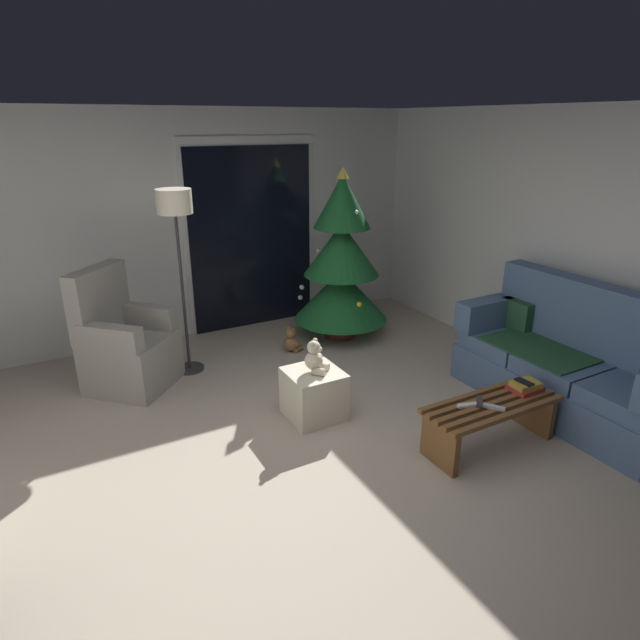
# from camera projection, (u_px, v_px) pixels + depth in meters

# --- Properties ---
(ground_plane) EXTENTS (7.00, 7.00, 0.00)m
(ground_plane) POSITION_uv_depth(u_px,v_px,m) (318.00, 470.00, 3.81)
(ground_plane) COLOR #B2A38E
(wall_back) EXTENTS (5.72, 0.12, 2.50)m
(wall_back) POSITION_uv_depth(u_px,v_px,m) (186.00, 227.00, 5.88)
(wall_back) COLOR silver
(wall_back) RESTS_ON ground
(wall_right) EXTENTS (0.12, 6.00, 2.50)m
(wall_right) POSITION_uv_depth(u_px,v_px,m) (603.00, 254.00, 4.67)
(wall_right) COLOR silver
(wall_right) RESTS_ON ground
(patio_door_frame) EXTENTS (1.60, 0.02, 2.20)m
(patio_door_frame) POSITION_uv_depth(u_px,v_px,m) (252.00, 235.00, 6.21)
(patio_door_frame) COLOR silver
(patio_door_frame) RESTS_ON ground
(patio_door_glass) EXTENTS (1.50, 0.02, 2.10)m
(patio_door_glass) POSITION_uv_depth(u_px,v_px,m) (252.00, 239.00, 6.22)
(patio_door_glass) COLOR black
(patio_door_glass) RESTS_ON ground
(couch) EXTENTS (0.78, 1.94, 1.08)m
(couch) POSITION_uv_depth(u_px,v_px,m) (571.00, 365.00, 4.52)
(couch) COLOR slate
(couch) RESTS_ON ground
(coffee_table) EXTENTS (1.10, 0.40, 0.38)m
(coffee_table) POSITION_uv_depth(u_px,v_px,m) (491.00, 417.00, 4.01)
(coffee_table) COLOR brown
(coffee_table) RESTS_ON ground
(remote_silver) EXTENTS (0.12, 0.15, 0.02)m
(remote_silver) POSITION_uv_depth(u_px,v_px,m) (494.00, 407.00, 3.87)
(remote_silver) COLOR #ADADB2
(remote_silver) RESTS_ON coffee_table
(remote_white) EXTENTS (0.16, 0.08, 0.02)m
(remote_white) POSITION_uv_depth(u_px,v_px,m) (468.00, 405.00, 3.90)
(remote_white) COLOR silver
(remote_white) RESTS_ON coffee_table
(remote_graphite) EXTENTS (0.14, 0.14, 0.02)m
(remote_graphite) POSITION_uv_depth(u_px,v_px,m) (479.00, 402.00, 3.95)
(remote_graphite) COLOR #333338
(remote_graphite) RESTS_ON coffee_table
(book_stack) EXTENTS (0.24, 0.19, 0.08)m
(book_stack) POSITION_uv_depth(u_px,v_px,m) (525.00, 386.00, 4.12)
(book_stack) COLOR #A32D28
(book_stack) RESTS_ON coffee_table
(cell_phone) EXTENTS (0.08, 0.15, 0.01)m
(cell_phone) POSITION_uv_depth(u_px,v_px,m) (524.00, 382.00, 4.09)
(cell_phone) COLOR black
(cell_phone) RESTS_ON book_stack
(christmas_tree) EXTENTS (1.06, 1.06, 1.90)m
(christmas_tree) POSITION_uv_depth(u_px,v_px,m) (341.00, 265.00, 5.90)
(christmas_tree) COLOR #4C1E19
(christmas_tree) RESTS_ON ground
(armchair) EXTENTS (0.97, 0.97, 1.13)m
(armchair) POSITION_uv_depth(u_px,v_px,m) (125.00, 346.00, 4.91)
(armchair) COLOR gray
(armchair) RESTS_ON ground
(floor_lamp) EXTENTS (0.32, 0.32, 1.78)m
(floor_lamp) POSITION_uv_depth(u_px,v_px,m) (176.00, 220.00, 4.83)
(floor_lamp) COLOR #2D2D30
(floor_lamp) RESTS_ON ground
(ottoman) EXTENTS (0.44, 0.44, 0.42)m
(ottoman) POSITION_uv_depth(u_px,v_px,m) (314.00, 394.00, 4.44)
(ottoman) COLOR beige
(ottoman) RESTS_ON ground
(teddy_bear_cream) EXTENTS (0.21, 0.22, 0.29)m
(teddy_bear_cream) POSITION_uv_depth(u_px,v_px,m) (315.00, 358.00, 4.32)
(teddy_bear_cream) COLOR beige
(teddy_bear_cream) RESTS_ON ottoman
(teddy_bear_chestnut_by_tree) EXTENTS (0.21, 0.21, 0.29)m
(teddy_bear_chestnut_by_tree) POSITION_uv_depth(u_px,v_px,m) (291.00, 341.00, 5.73)
(teddy_bear_chestnut_by_tree) COLOR brown
(teddy_bear_chestnut_by_tree) RESTS_ON ground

